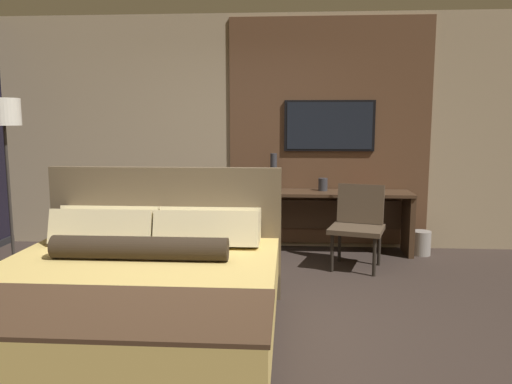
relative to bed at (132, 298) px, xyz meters
name	(u,v)px	position (x,y,z in m)	size (l,w,h in m)	color
ground_plane	(209,330)	(0.49, 0.26, -0.33)	(16.00, 16.00, 0.00)	#332823
wall_back_tv_panel	(253,133)	(0.63, 2.85, 1.07)	(7.20, 0.09, 2.80)	tan
bed	(132,298)	(0.00, 0.00, 0.00)	(2.02, 2.18, 1.15)	#33281E
desk	(329,210)	(1.55, 2.58, 0.16)	(1.89, 0.49, 0.73)	#422D1E
tv	(329,126)	(1.55, 2.78, 1.15)	(1.07, 0.04, 0.60)	black
desk_chair	(358,219)	(1.81, 2.01, 0.18)	(0.66, 0.65, 0.87)	#4C3D2D
floor_lamp	(4,126)	(-1.88, 1.78, 1.16)	(0.34, 0.34, 1.78)	#282623
vase_tall	(274,172)	(0.89, 2.63, 0.61)	(0.08, 0.08, 0.44)	#333338
vase_short	(323,184)	(1.47, 2.62, 0.47)	(0.11, 0.11, 0.15)	#333338
book	(364,191)	(1.94, 2.55, 0.41)	(0.26, 0.21, 0.03)	maroon
waste_bin	(421,243)	(2.61, 2.52, -0.19)	(0.22, 0.22, 0.28)	gray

